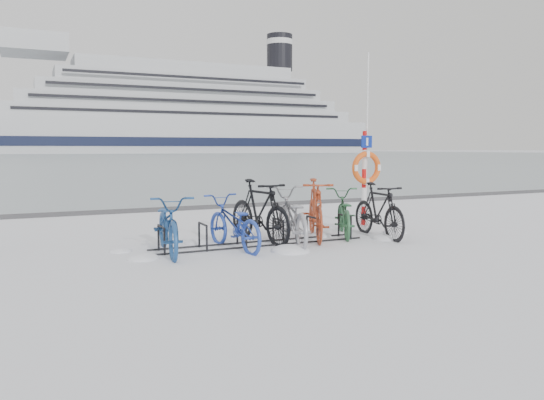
# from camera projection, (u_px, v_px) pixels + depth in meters

# --- Properties ---
(ground) EXTENTS (900.00, 900.00, 0.00)m
(ground) POSITION_uv_depth(u_px,v_px,m) (260.00, 245.00, 9.61)
(ground) COLOR white
(ground) RESTS_ON ground
(ice_sheet) EXTENTS (400.00, 298.00, 0.02)m
(ice_sheet) POSITION_uv_depth(u_px,v_px,m) (42.00, 155.00, 149.72)
(ice_sheet) COLOR #9FAEB4
(ice_sheet) RESTS_ON ground
(quay_edge) EXTENTS (400.00, 0.25, 0.10)m
(quay_edge) POSITION_uv_depth(u_px,v_px,m) (177.00, 209.00, 14.94)
(quay_edge) COLOR #3F3F42
(quay_edge) RESTS_ON ground
(bike_rack) EXTENTS (4.00, 0.48, 0.46)m
(bike_rack) POSITION_uv_depth(u_px,v_px,m) (260.00, 235.00, 9.59)
(bike_rack) COLOR black
(bike_rack) RESTS_ON ground
(lifebuoy_station) EXTENTS (0.75, 0.22, 3.88)m
(lifebuoy_station) POSITION_uv_depth(u_px,v_px,m) (366.00, 168.00, 11.92)
(lifebuoy_station) COLOR red
(lifebuoy_station) RESTS_ON ground
(cruise_ferry) EXTENTS (143.29, 27.01, 47.08)m
(cruise_ferry) POSITION_uv_depth(u_px,v_px,m) (184.00, 119.00, 198.16)
(cruise_ferry) COLOR silver
(cruise_ferry) RESTS_ON ground
(bike_0) EXTENTS (0.88, 2.02, 1.02)m
(bike_0) POSITION_uv_depth(u_px,v_px,m) (168.00, 222.00, 8.80)
(bike_0) COLOR navy
(bike_0) RESTS_ON ground
(bike_1) EXTENTS (0.87, 1.90, 0.96)m
(bike_1) POSITION_uv_depth(u_px,v_px,m) (233.00, 221.00, 9.19)
(bike_1) COLOR #2541A8
(bike_1) RESTS_ON ground
(bike_2) EXTENTS (0.88, 2.07, 1.20)m
(bike_2) POSITION_uv_depth(u_px,v_px,m) (259.00, 209.00, 9.91)
(bike_2) COLOR black
(bike_2) RESTS_ON ground
(bike_3) EXTENTS (1.16, 2.15, 1.07)m
(bike_3) POSITION_uv_depth(u_px,v_px,m) (291.00, 215.00, 9.66)
(bike_3) COLOR gray
(bike_3) RESTS_ON ground
(bike_4) EXTENTS (1.29, 2.05, 1.20)m
(bike_4) POSITION_uv_depth(u_px,v_px,m) (315.00, 208.00, 10.20)
(bike_4) COLOR #9F391D
(bike_4) RESTS_ON ground
(bike_5) EXTENTS (1.40, 1.93, 0.97)m
(bike_5) POSITION_uv_depth(u_px,v_px,m) (344.00, 211.00, 10.61)
(bike_5) COLOR #295B37
(bike_5) RESTS_ON ground
(bike_6) EXTENTS (0.67, 1.88, 1.11)m
(bike_6) POSITION_uv_depth(u_px,v_px,m) (379.00, 209.00, 10.43)
(bike_6) COLOR black
(bike_6) RESTS_ON ground
(snow_drifts) EXTENTS (5.94, 1.97, 0.23)m
(snow_drifts) POSITION_uv_depth(u_px,v_px,m) (288.00, 245.00, 9.58)
(snow_drifts) COLOR white
(snow_drifts) RESTS_ON ground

